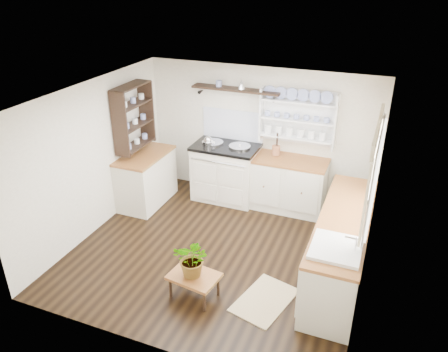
{
  "coord_description": "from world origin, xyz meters",
  "views": [
    {
      "loc": [
        2.02,
        -4.84,
        3.77
      ],
      "look_at": [
        -0.0,
        0.25,
        1.1
      ],
      "focal_mm": 35.0,
      "sensor_mm": 36.0,
      "label": 1
    }
  ],
  "objects": [
    {
      "name": "left_shelving",
      "position": [
        -1.84,
        0.9,
        1.55
      ],
      "size": [
        0.28,
        0.8,
        1.05
      ],
      "primitive_type": "cube",
      "color": "black",
      "rests_on": "wall_left"
    },
    {
      "name": "wall_right",
      "position": [
        2.0,
        0.0,
        1.15
      ],
      "size": [
        0.02,
        3.8,
        2.3
      ],
      "primitive_type": "cube",
      "color": "beige",
      "rests_on": "ground"
    },
    {
      "name": "floor",
      "position": [
        0.0,
        0.0,
        0.0
      ],
      "size": [
        4.0,
        3.8,
        0.01
      ],
      "primitive_type": "cube",
      "color": "black",
      "rests_on": "ground"
    },
    {
      "name": "left_cabinets",
      "position": [
        -1.7,
        0.9,
        0.46
      ],
      "size": [
        0.62,
        1.13,
        0.9
      ],
      "color": "silver",
      "rests_on": "floor"
    },
    {
      "name": "floor_rug",
      "position": [
        0.94,
        -0.75,
        0.01
      ],
      "size": [
        0.74,
        0.96,
        0.02
      ],
      "primitive_type": "cube",
      "rotation": [
        0.0,
        0.0,
        -0.25
      ],
      "color": "#9D825B",
      "rests_on": "floor"
    },
    {
      "name": "wall_back",
      "position": [
        0.0,
        1.9,
        1.15
      ],
      "size": [
        4.0,
        0.02,
        2.3
      ],
      "primitive_type": "cube",
      "color": "beige",
      "rests_on": "ground"
    },
    {
      "name": "utensil_crock",
      "position": [
        0.35,
        1.68,
        0.99
      ],
      "size": [
        0.13,
        0.13,
        0.16
      ],
      "primitive_type": "cylinder",
      "color": "#9B5C39",
      "rests_on": "back_cabinets"
    },
    {
      "name": "center_table",
      "position": [
        0.09,
        -1.0,
        0.28
      ],
      "size": [
        0.65,
        0.51,
        0.32
      ],
      "rotation": [
        0.0,
        0.0,
        -0.14
      ],
      "color": "brown",
      "rests_on": "floor"
    },
    {
      "name": "back_cabinets",
      "position": [
        0.6,
        1.6,
        0.46
      ],
      "size": [
        1.27,
        0.63,
        0.9
      ],
      "color": "silver",
      "rests_on": "floor"
    },
    {
      "name": "belfast_sink",
      "position": [
        1.7,
        -0.65,
        0.8
      ],
      "size": [
        0.55,
        0.6,
        0.45
      ],
      "color": "white",
      "rests_on": "right_cabinets"
    },
    {
      "name": "kettle",
      "position": [
        -0.77,
        1.45,
        1.04
      ],
      "size": [
        0.18,
        0.18,
        0.22
      ],
      "primitive_type": null,
      "color": "silver",
      "rests_on": "aga_cooker"
    },
    {
      "name": "window",
      "position": [
        1.95,
        0.15,
        1.56
      ],
      "size": [
        0.08,
        1.55,
        1.22
      ],
      "color": "white",
      "rests_on": "wall_right"
    },
    {
      "name": "plate_rack",
      "position": [
        0.65,
        1.86,
        1.56
      ],
      "size": [
        1.2,
        0.22,
        0.9
      ],
      "color": "white",
      "rests_on": "wall_back"
    },
    {
      "name": "right_cabinets",
      "position": [
        1.7,
        0.1,
        0.46
      ],
      "size": [
        0.62,
        2.43,
        0.9
      ],
      "color": "silver",
      "rests_on": "floor"
    },
    {
      "name": "aga_cooker",
      "position": [
        -0.49,
        1.57,
        0.51
      ],
      "size": [
        1.11,
        0.77,
        1.03
      ],
      "color": "silver",
      "rests_on": "floor"
    },
    {
      "name": "ceiling",
      "position": [
        0.0,
        0.0,
        2.3
      ],
      "size": [
        4.0,
        3.8,
        0.01
      ],
      "primitive_type": "cube",
      "color": "white",
      "rests_on": "wall_back"
    },
    {
      "name": "high_shelf",
      "position": [
        -0.4,
        1.78,
        1.91
      ],
      "size": [
        1.5,
        0.29,
        0.16
      ],
      "color": "black",
      "rests_on": "wall_back"
    },
    {
      "name": "wall_left",
      "position": [
        -2.0,
        0.0,
        1.15
      ],
      "size": [
        0.02,
        3.8,
        2.3
      ],
      "primitive_type": "cube",
      "color": "beige",
      "rests_on": "ground"
    },
    {
      "name": "potted_plant",
      "position": [
        0.09,
        -1.0,
        0.57
      ],
      "size": [
        0.47,
        0.41,
        0.49
      ],
      "primitive_type": "imported",
      "rotation": [
        0.0,
        0.0,
        -0.07
      ],
      "color": "#3F7233",
      "rests_on": "center_table"
    }
  ]
}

